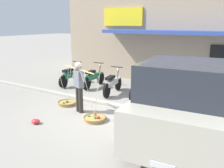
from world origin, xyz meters
name	(u,v)px	position (x,y,z in m)	size (l,w,h in m)	color
ground_plane	(100,112)	(0.00, 0.00, 0.00)	(90.00, 90.00, 0.00)	gray
sidewalk_curb	(111,104)	(0.00, 0.70, 0.05)	(20.00, 0.24, 0.10)	#AEA89C
fruit_vendor	(79,84)	(-0.57, -0.35, 0.98)	(1.73, 0.70, 1.70)	#2D2823
fruit_basket_left_side	(95,118)	(0.29, -0.68, 0.07)	(0.71, 0.71, 1.45)	#B2894C
fruit_basket_right_side	(67,103)	(-1.43, -0.02, 0.07)	(0.71, 0.71, 1.45)	#B2894C
motorcycle_nearest_shop	(71,76)	(-3.18, 2.23, 0.45)	(0.54, 1.82, 1.09)	black
motorcycle_second_in_row	(94,77)	(-2.07, 2.50, 0.45)	(0.54, 1.82, 1.09)	black
motorcycle_third_in_row	(113,83)	(-0.73, 2.01, 0.45)	(0.54, 1.81, 1.09)	black
motorcycle_end_of_row	(141,87)	(0.51, 2.12, 0.45)	(0.54, 1.82, 1.09)	black
parked_truck	(188,101)	(2.97, -0.42, 1.03)	(2.46, 4.84, 2.10)	beige
storefront_building	(192,38)	(1.09, 7.32, 2.10)	(13.00, 6.00, 4.20)	tan
plastic_litter_bag	(36,121)	(-1.06, -1.80, 0.07)	(0.28, 0.22, 0.14)	red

